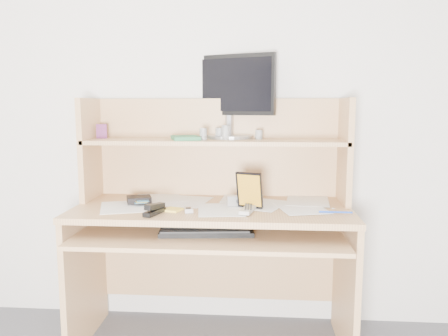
# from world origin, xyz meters

# --- Properties ---
(back_wall) EXTENTS (3.60, 0.04, 2.50)m
(back_wall) POSITION_xyz_m (0.00, 1.80, 1.25)
(back_wall) COLOR silver
(back_wall) RESTS_ON floor
(desk) EXTENTS (1.40, 0.70, 1.30)m
(desk) POSITION_xyz_m (0.00, 1.56, 0.69)
(desk) COLOR tan
(desk) RESTS_ON floor
(paper_clutter) EXTENTS (1.32, 0.54, 0.01)m
(paper_clutter) POSITION_xyz_m (0.00, 1.48, 0.75)
(paper_clutter) COLOR silver
(paper_clutter) RESTS_ON desk
(keyboard) EXTENTS (0.46, 0.20, 0.03)m
(keyboard) POSITION_xyz_m (-0.01, 1.33, 0.67)
(keyboard) COLOR black
(keyboard) RESTS_ON desk
(tv_remote) EXTENTS (0.09, 0.18, 0.02)m
(tv_remote) POSITION_xyz_m (0.19, 1.37, 0.76)
(tv_remote) COLOR #A3A39E
(tv_remote) RESTS_ON paper_clutter
(flip_phone) EXTENTS (0.06, 0.08, 0.02)m
(flip_phone) POSITION_xyz_m (-0.10, 1.35, 0.77)
(flip_phone) COLOR #A9A9AB
(flip_phone) RESTS_ON paper_clutter
(stapler) EXTENTS (0.08, 0.15, 0.05)m
(stapler) POSITION_xyz_m (-0.26, 1.29, 0.78)
(stapler) COLOR black
(stapler) RESTS_ON paper_clutter
(wallet) EXTENTS (0.15, 0.14, 0.03)m
(wallet) POSITION_xyz_m (-0.39, 1.52, 0.77)
(wallet) COLOR black
(wallet) RESTS_ON paper_clutter
(sticky_note_pad) EXTENTS (0.10, 0.10, 0.01)m
(sticky_note_pad) POSITION_xyz_m (-0.18, 1.37, 0.76)
(sticky_note_pad) COLOR #FEF542
(sticky_note_pad) RESTS_ON desk
(digital_camera) EXTENTS (0.09, 0.06, 0.05)m
(digital_camera) POSITION_xyz_m (0.12, 1.48, 0.78)
(digital_camera) COLOR #ADACAF
(digital_camera) RESTS_ON paper_clutter
(game_case) EXTENTS (0.13, 0.06, 0.18)m
(game_case) POSITION_xyz_m (0.19, 1.42, 0.85)
(game_case) COLOR black
(game_case) RESTS_ON paper_clutter
(blue_pen) EXTENTS (0.16, 0.02, 0.01)m
(blue_pen) POSITION_xyz_m (0.60, 1.36, 0.76)
(blue_pen) COLOR #173CAC
(blue_pen) RESTS_ON paper_clutter
(card_box) EXTENTS (0.06, 0.03, 0.08)m
(card_box) POSITION_xyz_m (-0.63, 1.66, 1.12)
(card_box) COLOR maroon
(card_box) RESTS_ON desk
(shelf_book) EXTENTS (0.19, 0.22, 0.02)m
(shelf_book) POSITION_xyz_m (-0.16, 1.61, 1.09)
(shelf_book) COLOR #35855B
(shelf_book) RESTS_ON desk
(chip_stack_a) EXTENTS (0.04, 0.04, 0.06)m
(chip_stack_a) POSITION_xyz_m (0.02, 1.68, 1.11)
(chip_stack_a) COLOR black
(chip_stack_a) RESTS_ON desk
(chip_stack_b) EXTENTS (0.05, 0.05, 0.06)m
(chip_stack_b) POSITION_xyz_m (-0.06, 1.59, 1.11)
(chip_stack_b) COLOR white
(chip_stack_b) RESTS_ON desk
(chip_stack_c) EXTENTS (0.05, 0.05, 0.05)m
(chip_stack_c) POSITION_xyz_m (0.24, 1.67, 1.11)
(chip_stack_c) COLOR black
(chip_stack_c) RESTS_ON desk
(chip_stack_d) EXTENTS (0.05, 0.05, 0.08)m
(chip_stack_d) POSITION_xyz_m (0.06, 1.61, 1.12)
(chip_stack_d) COLOR white
(chip_stack_d) RESTS_ON desk
(monitor) EXTENTS (0.51, 0.27, 0.46)m
(monitor) POSITION_xyz_m (0.07, 1.75, 1.33)
(monitor) COLOR #A5A5AA
(monitor) RESTS_ON desk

